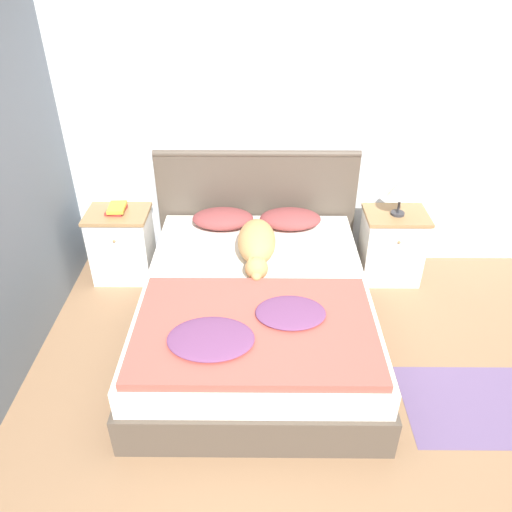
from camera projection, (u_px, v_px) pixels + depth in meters
The scene contains 13 objects.
ground_plane at pixel (247, 456), 2.88m from camera, with size 16.00×16.00×0.00m, color #896647.
wall_back at pixel (251, 121), 3.96m from camera, with size 9.00×0.06×2.55m.
bed at pixel (256, 312), 3.59m from camera, with size 1.61×2.04×0.49m.
headboard at pixel (257, 206), 4.30m from camera, with size 1.69×0.06×1.06m.
nightstand_left at pixel (122, 245), 4.22m from camera, with size 0.51×0.39×0.62m.
nightstand_right at pixel (391, 246), 4.21m from camera, with size 0.51×0.39×0.62m.
pillow_left at pixel (223, 219), 4.10m from camera, with size 0.50×0.32×0.14m.
pillow_right at pixel (290, 219), 4.10m from camera, with size 0.50×0.32×0.14m.
quilt at pixel (253, 328), 3.02m from camera, with size 1.46×0.97×0.10m.
dog at pixel (257, 244), 3.69m from camera, with size 0.28×0.77×0.23m.
book_stack at pixel (117, 209), 4.05m from camera, with size 0.16×0.21×0.05m.
table_lamp at pixel (402, 188), 3.90m from camera, with size 0.21×0.21×0.32m.
rug at pixel (489, 405), 3.18m from camera, with size 1.08×0.66×0.00m.
Camera 1 is at (0.07, -1.77, 2.54)m, focal length 35.00 mm.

